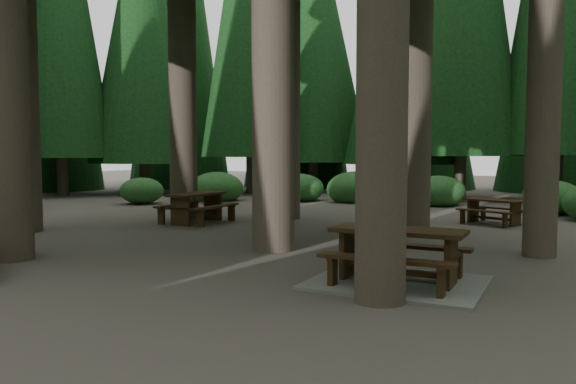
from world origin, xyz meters
The scene contains 5 objects.
ground centered at (0.00, 0.00, 0.00)m, with size 80.00×80.00×0.00m, color #4F4940.
picnic_table_a centered at (3.90, -1.47, 0.29)m, with size 2.52×2.11×0.83m.
picnic_table_b centered at (-3.27, 2.93, 0.55)m, with size 1.63×1.98×0.82m.
picnic_table_d centered at (3.96, 6.58, 0.45)m, with size 1.90×1.73×0.67m.
shrub_ring centered at (0.70, 0.75, 0.40)m, with size 23.86×24.64×1.49m.
Camera 1 is at (6.45, -9.34, 1.93)m, focal length 35.00 mm.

